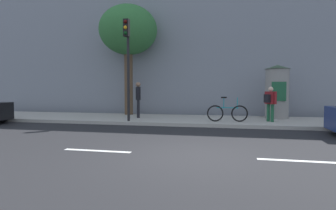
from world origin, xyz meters
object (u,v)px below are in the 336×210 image
(traffic_light, at_px, (127,53))
(pedestrian_with_bag, at_px, (270,101))
(bicycle_leaning, at_px, (227,113))
(poster_column, at_px, (277,91))
(pedestrian_tallest, at_px, (138,97))
(street_tree, at_px, (128,31))

(traffic_light, height_order, pedestrian_with_bag, traffic_light)
(traffic_light, bearing_deg, bicycle_leaning, 10.09)
(pedestrian_with_bag, bearing_deg, poster_column, 71.78)
(traffic_light, xyz_separation_m, pedestrian_tallest, (-0.03, 1.58, -1.95))
(street_tree, height_order, pedestrian_with_bag, street_tree)
(pedestrian_with_bag, bearing_deg, traffic_light, -169.16)
(traffic_light, relative_size, street_tree, 0.73)
(poster_column, relative_size, pedestrian_with_bag, 1.70)
(traffic_light, bearing_deg, pedestrian_tallest, 91.26)
(poster_column, distance_m, pedestrian_tallest, 6.78)
(bicycle_leaning, bearing_deg, pedestrian_tallest, 169.46)
(traffic_light, bearing_deg, poster_column, 22.29)
(pedestrian_with_bag, height_order, bicycle_leaning, pedestrian_with_bag)
(poster_column, height_order, pedestrian_tallest, poster_column)
(bicycle_leaning, bearing_deg, traffic_light, -169.91)
(traffic_light, relative_size, pedestrian_tallest, 2.51)
(pedestrian_with_bag, xyz_separation_m, bicycle_leaning, (-1.82, -0.41, -0.52))
(poster_column, bearing_deg, pedestrian_with_bag, -108.22)
(pedestrian_tallest, xyz_separation_m, pedestrian_with_bag, (6.17, -0.40, -0.13))
(traffic_light, distance_m, poster_column, 7.37)
(traffic_light, height_order, street_tree, street_tree)
(poster_column, xyz_separation_m, pedestrian_with_bag, (-0.51, -1.55, -0.40))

